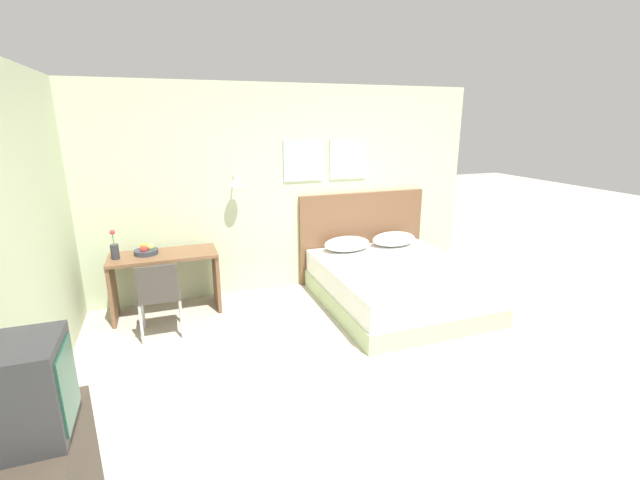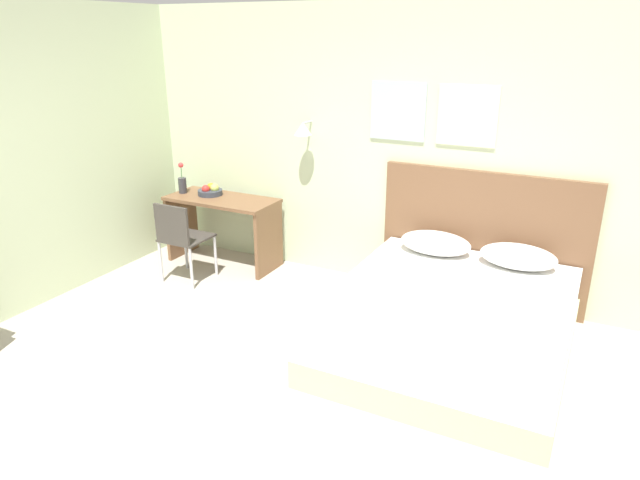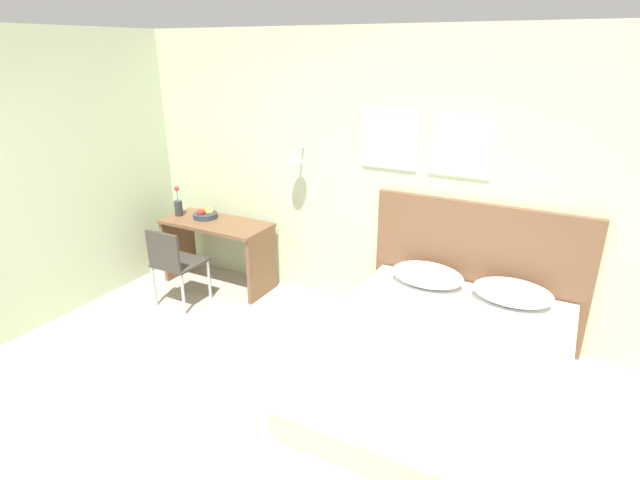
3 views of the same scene
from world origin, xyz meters
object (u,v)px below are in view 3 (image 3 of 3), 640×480
(desk, at_px, (217,241))
(fruit_bowl, at_px, (206,214))
(pillow_left, at_px, (427,275))
(pillow_right, at_px, (513,293))
(bed, at_px, (440,365))
(flower_vase, at_px, (178,206))
(folded_towel_near_foot, at_px, (441,355))
(headboard, at_px, (476,270))
(desk_chair, at_px, (173,261))

(desk, bearing_deg, fruit_bowl, 165.39)
(pillow_left, relative_size, pillow_right, 1.00)
(bed, distance_m, desk, 2.77)
(bed, bearing_deg, flower_vase, 167.57)
(folded_towel_near_foot, bearing_deg, pillow_right, 74.42)
(headboard, bearing_deg, folded_towel_near_foot, -87.28)
(pillow_right, bearing_deg, folded_towel_near_foot, -105.58)
(folded_towel_near_foot, xyz_separation_m, desk, (-2.73, 1.02, -0.03))
(desk_chair, relative_size, flower_vase, 2.47)
(bed, bearing_deg, folded_towel_near_foot, -78.10)
(headboard, bearing_deg, pillow_right, -37.77)
(pillow_left, distance_m, desk_chair, 2.47)
(folded_towel_near_foot, xyz_separation_m, fruit_bowl, (-2.91, 1.07, 0.23))
(folded_towel_near_foot, bearing_deg, desk_chair, 171.59)
(desk_chair, bearing_deg, pillow_left, 14.94)
(bed, height_order, desk, desk)
(pillow_right, height_order, desk_chair, desk_chair)
(pillow_right, bearing_deg, fruit_bowl, 179.68)
(desk_chair, bearing_deg, fruit_bowl, 99.39)
(headboard, height_order, flower_vase, headboard)
(pillow_left, xyz_separation_m, flower_vase, (-2.80, -0.05, 0.23))
(bed, relative_size, flower_vase, 5.94)
(pillow_right, xyz_separation_m, folded_towel_near_foot, (-0.29, -1.05, -0.07))
(fruit_bowl, xyz_separation_m, flower_vase, (-0.32, -0.07, 0.07))
(bed, distance_m, pillow_left, 0.90)
(headboard, relative_size, flower_vase, 5.56)
(flower_vase, bearing_deg, fruit_bowl, 12.83)
(folded_towel_near_foot, distance_m, desk_chair, 2.83)
(bed, xyz_separation_m, pillow_right, (0.36, 0.75, 0.36))
(pillow_left, distance_m, fruit_bowl, 2.49)
(pillow_right, bearing_deg, desk_chair, -168.39)
(fruit_bowl, relative_size, flower_vase, 0.78)
(headboard, height_order, desk, headboard)
(pillow_right, bearing_deg, flower_vase, -179.12)
(headboard, bearing_deg, bed, -90.00)
(folded_towel_near_foot, distance_m, desk, 2.91)
(desk, distance_m, desk_chair, 0.61)
(headboard, height_order, fruit_bowl, headboard)
(headboard, xyz_separation_m, pillow_right, (0.36, -0.28, -0.01))
(headboard, xyz_separation_m, fruit_bowl, (-2.84, -0.26, 0.16))
(folded_towel_near_foot, bearing_deg, headboard, 92.72)
(desk, bearing_deg, desk_chair, -96.55)
(headboard, distance_m, folded_towel_near_foot, 1.33)
(desk_chair, bearing_deg, bed, -2.41)
(pillow_left, relative_size, folded_towel_near_foot, 1.82)
(headboard, xyz_separation_m, pillow_left, (-0.36, -0.28, -0.01))
(pillow_left, distance_m, pillow_right, 0.71)
(headboard, distance_m, pillow_right, 0.45)
(desk_chair, relative_size, fruit_bowl, 3.17)
(pillow_right, distance_m, flower_vase, 3.52)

